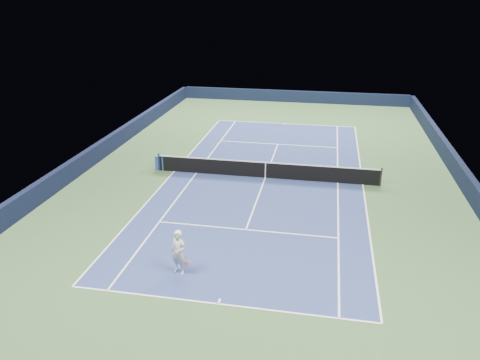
# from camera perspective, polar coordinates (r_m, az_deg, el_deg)

# --- Properties ---
(ground) EXTENTS (40.00, 40.00, 0.00)m
(ground) POSITION_cam_1_polar(r_m,az_deg,el_deg) (27.01, 3.10, 0.27)
(ground) COLOR #33512C
(ground) RESTS_ON ground
(wall_far) EXTENTS (22.00, 0.35, 1.10)m
(wall_far) POSITION_cam_1_polar(r_m,az_deg,el_deg) (45.79, 6.57, 10.09)
(wall_far) COLOR black
(wall_far) RESTS_ON ground
(wall_right) EXTENTS (0.35, 40.00, 1.10)m
(wall_right) POSITION_cam_1_polar(r_m,az_deg,el_deg) (27.68, 25.91, -0.27)
(wall_right) COLOR black
(wall_right) RESTS_ON ground
(wall_left) EXTENTS (0.35, 40.00, 1.10)m
(wall_left) POSITION_cam_1_polar(r_m,az_deg,el_deg) (30.10, -17.76, 2.67)
(wall_left) COLOR black
(wall_left) RESTS_ON ground
(court_surface) EXTENTS (10.97, 23.77, 0.01)m
(court_surface) POSITION_cam_1_polar(r_m,az_deg,el_deg) (27.01, 3.10, 0.28)
(court_surface) COLOR navy
(court_surface) RESTS_ON ground
(baseline_far) EXTENTS (10.97, 0.08, 0.00)m
(baseline_far) POSITION_cam_1_polar(r_m,az_deg,el_deg) (38.23, 5.56, 6.85)
(baseline_far) COLOR white
(baseline_far) RESTS_ON ground
(baseline_near) EXTENTS (10.97, 0.08, 0.00)m
(baseline_near) POSITION_cam_1_polar(r_m,az_deg,el_deg) (16.74, -2.68, -14.85)
(baseline_near) COLOR white
(baseline_near) RESTS_ON ground
(sideline_doubles_right) EXTENTS (0.08, 23.77, 0.00)m
(sideline_doubles_right) POSITION_cam_1_polar(r_m,az_deg,el_deg) (26.91, 14.75, -0.54)
(sideline_doubles_right) COLOR white
(sideline_doubles_right) RESTS_ON ground
(sideline_doubles_left) EXTENTS (0.08, 23.77, 0.00)m
(sideline_doubles_left) POSITION_cam_1_polar(r_m,az_deg,el_deg) (28.20, -8.01, 1.06)
(sideline_doubles_left) COLOR white
(sideline_doubles_left) RESTS_ON ground
(sideline_singles_right) EXTENTS (0.08, 23.77, 0.00)m
(sideline_singles_right) POSITION_cam_1_polar(r_m,az_deg,el_deg) (26.83, 11.84, -0.33)
(sideline_singles_right) COLOR white
(sideline_singles_right) RESTS_ON ground
(sideline_singles_left) EXTENTS (0.08, 23.77, 0.00)m
(sideline_singles_left) POSITION_cam_1_polar(r_m,az_deg,el_deg) (27.80, -5.33, 0.88)
(sideline_singles_left) COLOR white
(sideline_singles_left) RESTS_ON ground
(service_line_far) EXTENTS (8.23, 0.08, 0.00)m
(service_line_far) POSITION_cam_1_polar(r_m,az_deg,el_deg) (32.99, 4.63, 4.38)
(service_line_far) COLOR white
(service_line_far) RESTS_ON ground
(service_line_near) EXTENTS (8.23, 0.08, 0.00)m
(service_line_near) POSITION_cam_1_polar(r_m,az_deg,el_deg) (21.27, 0.72, -6.07)
(service_line_near) COLOR white
(service_line_near) RESTS_ON ground
(center_service_line) EXTENTS (0.08, 12.80, 0.00)m
(center_service_line) POSITION_cam_1_polar(r_m,az_deg,el_deg) (27.01, 3.10, 0.29)
(center_service_line) COLOR white
(center_service_line) RESTS_ON ground
(center_mark_far) EXTENTS (0.08, 0.30, 0.00)m
(center_mark_far) POSITION_cam_1_polar(r_m,az_deg,el_deg) (38.08, 5.54, 6.80)
(center_mark_far) COLOR white
(center_mark_far) RESTS_ON ground
(center_mark_near) EXTENTS (0.08, 0.30, 0.00)m
(center_mark_near) POSITION_cam_1_polar(r_m,az_deg,el_deg) (16.86, -2.56, -14.55)
(center_mark_near) COLOR white
(center_mark_near) RESTS_ON ground
(tennis_net) EXTENTS (12.90, 0.10, 1.07)m
(tennis_net) POSITION_cam_1_polar(r_m,az_deg,el_deg) (26.83, 3.12, 1.27)
(tennis_net) COLOR black
(tennis_net) RESTS_ON ground
(sponsor_cube) EXTENTS (0.61, 0.51, 0.85)m
(sponsor_cube) POSITION_cam_1_polar(r_m,az_deg,el_deg) (28.55, -9.64, 2.13)
(sponsor_cube) COLOR #1B3FA5
(sponsor_cube) RESTS_ON ground
(tennis_player) EXTENTS (0.86, 1.35, 1.79)m
(tennis_player) POSITION_cam_1_polar(r_m,az_deg,el_deg) (17.99, -7.48, -8.74)
(tennis_player) COLOR silver
(tennis_player) RESTS_ON ground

